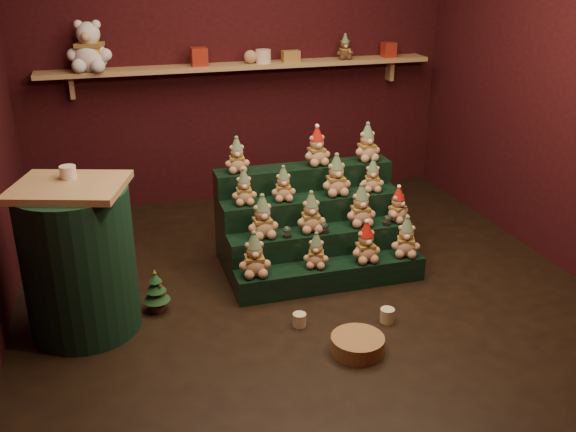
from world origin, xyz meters
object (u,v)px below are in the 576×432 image
object	(u,v)px
snow_globe_a	(287,232)
mug_left	(299,320)
snow_globe_b	(325,227)
mini_christmas_tree	(156,291)
riser_tier_front	(331,275)
side_table	(79,259)
mug_right	(387,315)
brown_bear	(345,47)
white_bear	(89,39)
wicker_basket	(357,344)
snow_globe_c	(387,220)

from	to	relation	value
snow_globe_a	mug_left	xyz separation A→B (m)	(-0.09, -0.60, -0.36)
snow_globe_b	mini_christmas_tree	xyz separation A→B (m)	(-1.25, -0.15, -0.25)
riser_tier_front	mini_christmas_tree	world-z (taller)	mini_christmas_tree
riser_tier_front	side_table	bearing A→B (deg)	-177.74
riser_tier_front	mug_right	distance (m)	0.59
snow_globe_b	brown_bear	distance (m)	2.16
mug_left	mug_right	distance (m)	0.58
mug_right	white_bear	bearing A→B (deg)	124.78
snow_globe_b	wicker_basket	bearing A→B (deg)	-97.43
side_table	white_bear	world-z (taller)	white_bear
side_table	brown_bear	size ratio (longest dim) A/B	4.37
riser_tier_front	white_bear	distance (m)	2.83
snow_globe_a	mini_christmas_tree	bearing A→B (deg)	-171.20
snow_globe_c	mini_christmas_tree	xyz separation A→B (m)	(-1.74, -0.15, -0.25)
snow_globe_b	mini_christmas_tree	bearing A→B (deg)	-173.20
wicker_basket	white_bear	distance (m)	3.40
wicker_basket	white_bear	bearing A→B (deg)	117.00
mug_left	snow_globe_a	bearing A→B (deg)	81.18
riser_tier_front	side_table	distance (m)	1.75
mug_left	mug_right	size ratio (longest dim) A/B	0.93
side_table	mug_right	bearing A→B (deg)	2.99
side_table	brown_bear	xyz separation A→B (m)	(2.49, 1.95, 0.94)
riser_tier_front	mini_christmas_tree	xyz separation A→B (m)	(-1.24, 0.01, 0.06)
snow_globe_b	mini_christmas_tree	world-z (taller)	snow_globe_b
snow_globe_b	mug_left	world-z (taller)	snow_globe_b
snow_globe_b	snow_globe_c	size ratio (longest dim) A/B	1.02
wicker_basket	white_bear	world-z (taller)	white_bear
wicker_basket	snow_globe_c	bearing A→B (deg)	57.69
brown_bear	mug_left	bearing A→B (deg)	-111.11
mini_christmas_tree	mug_right	xyz separation A→B (m)	(1.44, -0.57, -0.11)
riser_tier_front	white_bear	xyz separation A→B (m)	(-1.50, 1.88, 1.49)
white_bear	brown_bear	distance (m)	2.30
snow_globe_a	mug_right	xyz separation A→B (m)	(0.48, -0.72, -0.36)
snow_globe_c	mug_left	xyz separation A→B (m)	(-0.87, -0.60, -0.36)
riser_tier_front	mini_christmas_tree	distance (m)	1.25
wicker_basket	mug_left	bearing A→B (deg)	123.54
mug_left	snow_globe_c	bearing A→B (deg)	34.66
snow_globe_a	side_table	world-z (taller)	side_table
mug_left	riser_tier_front	bearing A→B (deg)	49.71
snow_globe_a	white_bear	xyz separation A→B (m)	(-1.22, 1.72, 1.18)
side_table	snow_globe_b	bearing A→B (deg)	25.16
side_table	wicker_basket	bearing A→B (deg)	-8.06
riser_tier_front	side_table	size ratio (longest dim) A/B	1.42
side_table	wicker_basket	xyz separation A→B (m)	(1.57, -0.76, -0.44)
riser_tier_front	wicker_basket	size ratio (longest dim) A/B	4.28
mini_christmas_tree	mug_right	world-z (taller)	mini_christmas_tree
riser_tier_front	wicker_basket	xyz separation A→B (m)	(-0.12, -0.82, -0.04)
riser_tier_front	snow_globe_c	bearing A→B (deg)	17.86
snow_globe_c	mug_left	world-z (taller)	snow_globe_c
mug_right	riser_tier_front	bearing A→B (deg)	109.05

